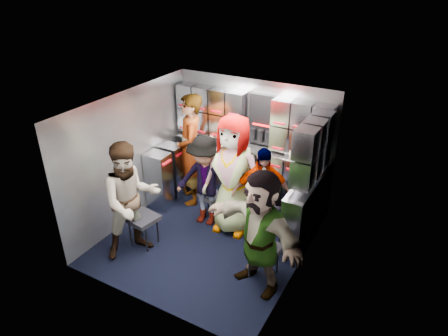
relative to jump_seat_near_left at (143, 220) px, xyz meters
The scene contains 29 objects.
floor 1.05m from the jump_seat_near_left, 37.23° to the left, with size 3.00×3.00×0.00m, color black.
wall_back 2.31m from the jump_seat_near_left, 69.77° to the left, with size 2.80×0.04×2.10m, color #90959D.
wall_left 1.06m from the jump_seat_near_left, 137.30° to the left, with size 0.04×3.00×2.10m, color #90959D.
wall_right 2.33m from the jump_seat_near_left, 15.06° to the left, with size 0.04×3.00×2.10m, color #90959D.
ceiling 1.93m from the jump_seat_near_left, 37.23° to the left, with size 2.80×3.00×0.02m, color silver.
cart_bank_back 2.03m from the jump_seat_near_left, 67.71° to the left, with size 2.68×0.38×0.99m, color #A5AAB6.
cart_bank_left 1.22m from the jump_seat_near_left, 110.26° to the left, with size 0.38×0.76×0.99m, color #A5AAB6.
counter 2.11m from the jump_seat_near_left, 67.71° to the left, with size 2.68×0.42×0.03m, color #B1B4B9.
locker_bank_back 2.34m from the jump_seat_near_left, 68.34° to the left, with size 2.68×0.28×0.82m, color #A5AAB6.
locker_bank_right 2.62m from the jump_seat_near_left, 32.46° to the left, with size 0.28×1.00×0.82m, color #A5AAB6.
right_cabinet 2.34m from the jump_seat_near_left, 30.39° to the left, with size 0.28×1.20×1.00m, color #A5AAB6.
coffee_niche 2.44m from the jump_seat_near_left, 64.57° to the left, with size 0.46×0.16×0.84m, color black, non-canonical shape.
red_latch_strip 1.90m from the jump_seat_near_left, 65.35° to the left, with size 2.60×0.02×0.03m, color #B10A18.
jump_seat_near_left is the anchor object (origin of this frame).
jump_seat_mid_left 1.22m from the jump_seat_near_left, 65.68° to the left, with size 0.43×0.42×0.41m.
jump_seat_center 1.51m from the jump_seat_near_left, 50.59° to the left, with size 0.46×0.45×0.43m.
jump_seat_mid_right 1.84m from the jump_seat_near_left, 39.51° to the left, with size 0.51×0.50×0.50m.
jump_seat_near_right 1.83m from the jump_seat_near_left, ahead, with size 0.43×0.41×0.47m.
attendant_standing 1.49m from the jump_seat_near_left, 92.30° to the left, with size 0.70×0.46×1.92m, color black.
attendant_arc_a 0.46m from the jump_seat_near_left, 90.00° to the right, with size 0.83×0.65×1.71m, color black.
attendant_arc_b 1.10m from the jump_seat_near_left, 61.65° to the left, with size 0.96×0.55×1.49m, color black.
attendant_arc_c 1.47m from the jump_seat_near_left, 45.81° to the left, with size 0.92×0.60×1.88m, color black.
attendant_arc_d 1.76m from the jump_seat_near_left, 34.90° to the left, with size 0.87×0.36×1.48m, color black.
attendant_arc_e 1.86m from the jump_seat_near_left, ahead, with size 1.54×0.49×1.66m, color black.
bottle_left 2.04m from the jump_seat_near_left, 73.33° to the left, with size 0.06×0.06×0.24m, color white.
bottle_mid 2.00m from the jump_seat_near_left, 78.33° to the left, with size 0.06×0.06×0.26m, color white.
bottle_right 2.45m from the jump_seat_near_left, 51.30° to the left, with size 0.06×0.06×0.26m, color white.
cup_left 1.93m from the jump_seat_near_left, 86.38° to the left, with size 0.07×0.07×0.09m, color tan.
cup_right 2.47m from the jump_seat_near_left, 49.49° to the left, with size 0.07×0.07×0.11m, color tan.
Camera 1 is at (2.58, -4.20, 3.75)m, focal length 32.00 mm.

